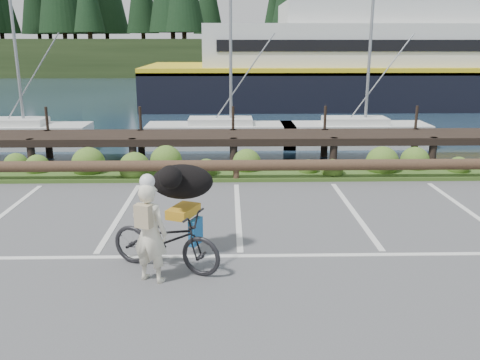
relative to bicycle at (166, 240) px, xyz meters
name	(u,v)px	position (x,y,z in m)	size (l,w,h in m)	color
ground	(240,247)	(1.26, 0.88, -0.53)	(72.00, 72.00, 0.00)	#4C4D4F
harbor_backdrop	(232,64)	(1.65, 79.35, -0.53)	(170.00, 160.00, 30.00)	#182A3B
vegetation_strip	(236,173)	(1.26, 6.18, -0.48)	(34.00, 1.60, 0.10)	#3D5B21
log_rail	(236,181)	(1.26, 5.48, -0.53)	(32.00, 0.30, 0.60)	#443021
bicycle	(166,240)	(0.00, 0.00, 0.00)	(0.70, 2.00, 1.05)	black
cyclist	(150,233)	(-0.18, -0.43, 0.29)	(0.59, 0.39, 1.63)	beige
dog	(182,182)	(0.25, 0.59, 0.83)	(1.06, 0.52, 0.61)	black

